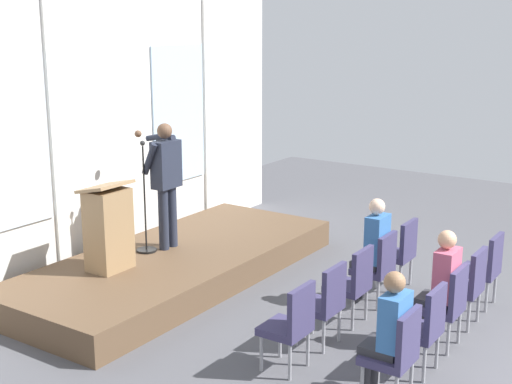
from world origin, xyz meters
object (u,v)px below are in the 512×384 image
object	(u,v)px
audience_r1_c2	(441,282)
lectern	(108,228)
chair_r1_c2	(447,302)
chair_r0_c1	(325,300)
speaker	(166,176)
chair_r0_c4	(400,249)
chair_r1_c0	(396,350)
chair_r0_c3	(378,264)
chair_r1_c4	(485,265)
mic_stand	(146,228)
audience_r0_c3	(373,246)
chair_r1_c3	(468,282)
chair_r0_c2	(353,281)
audience_r1_c0	(389,330)
chair_r1_c1	(424,324)
chair_r0_c0	(292,322)

from	to	relation	value
audience_r1_c2	lectern	bearing A→B (deg)	104.04
chair_r1_c2	audience_r1_c2	xyz separation A→B (m)	(0.00, 0.08, 0.20)
chair_r1_c2	chair_r0_c1	bearing A→B (deg)	121.78
speaker	lectern	size ratio (longest dim) A/B	1.52
chair_r0_c4	chair_r1_c0	xyz separation A→B (m)	(-2.80, -1.13, 0.00)
chair_r0_c3	chair_r1_c4	size ratio (longest dim) A/B	1.00
speaker	chair_r1_c0	distance (m)	4.42
mic_stand	chair_r0_c3	size ratio (longest dim) A/B	1.65
chair_r0_c4	chair_r1_c0	bearing A→B (deg)	-158.02
speaker	chair_r0_c1	size ratio (longest dim) A/B	1.88
lectern	audience_r0_c3	world-z (taller)	lectern
chair_r1_c0	chair_r1_c3	size ratio (longest dim) A/B	1.00
chair_r1_c4	speaker	bearing A→B (deg)	107.84
lectern	audience_r1_c2	size ratio (longest dim) A/B	0.87
chair_r1_c3	mic_stand	bearing A→B (deg)	102.18
chair_r0_c4	chair_r1_c4	size ratio (longest dim) A/B	1.00
audience_r0_c3	audience_r1_c2	bearing A→B (deg)	-121.83
chair_r0_c1	chair_r0_c2	world-z (taller)	same
chair_r0_c4	chair_r1_c0	world-z (taller)	same
lectern	chair_r1_c0	xyz separation A→B (m)	(-0.40, -4.09, -0.40)
chair_r1_c4	audience_r1_c2	bearing A→B (deg)	176.70
speaker	chair_r1_c3	bearing A→B (deg)	-81.47
audience_r1_c0	chair_r1_c4	distance (m)	2.80
chair_r0_c2	chair_r1_c1	bearing A→B (deg)	-121.78
chair_r0_c2	chair_r1_c0	size ratio (longest dim) A/B	1.00
chair_r0_c4	chair_r1_c3	xyz separation A→B (m)	(-0.70, -1.13, 0.00)
chair_r0_c2	audience_r0_c3	distance (m)	0.74
chair_r1_c0	chair_r1_c2	size ratio (longest dim) A/B	1.00
chair_r0_c0	chair_r1_c4	size ratio (longest dim) A/B	1.00
speaker	audience_r0_c3	distance (m)	3.00
lectern	chair_r1_c3	bearing A→B (deg)	-67.41
chair_r0_c4	audience_r1_c2	xyz separation A→B (m)	(-1.40, -1.05, 0.20)
chair_r1_c2	chair_r0_c4	bearing A→B (deg)	38.91
chair_r0_c3	chair_r1_c1	bearing A→B (deg)	-141.09
chair_r0_c0	chair_r0_c1	size ratio (longest dim) A/B	1.00
speaker	chair_r1_c3	size ratio (longest dim) A/B	1.88
chair_r0_c1	chair_r1_c1	size ratio (longest dim) A/B	1.00
chair_r0_c2	chair_r1_c2	world-z (taller)	same
chair_r0_c1	chair_r0_c3	distance (m)	1.40
speaker	chair_r1_c3	distance (m)	4.20
speaker	audience_r0_c3	size ratio (longest dim) A/B	1.28
chair_r1_c1	chair_r1_c2	world-z (taller)	same
chair_r0_c0	audience_r1_c0	distance (m)	1.06
audience_r0_c3	audience_r1_c2	distance (m)	1.33
chair_r0_c0	audience_r1_c2	distance (m)	1.76
chair_r0_c0	chair_r1_c0	world-z (taller)	same
audience_r0_c3	chair_r1_c4	xyz separation A→B (m)	(0.70, -1.21, -0.22)
audience_r1_c0	chair_r1_c1	distance (m)	0.73
mic_stand	chair_r0_c3	distance (m)	3.20
speaker	chair_r0_c2	bearing A→B (deg)	-91.74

